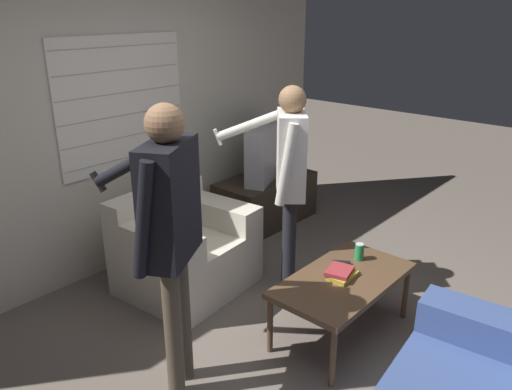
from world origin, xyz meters
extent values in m
plane|color=#665B51|center=(0.00, 0.00, 0.00)|extent=(16.00, 16.00, 0.00)
cube|color=#BCB7A8|center=(0.00, 2.03, 1.27)|extent=(5.20, 0.06, 2.55)
cube|color=silver|center=(0.06, 1.99, 1.43)|extent=(1.21, 0.02, 1.10)
cube|color=#A4A099|center=(0.06, 1.98, 0.97)|extent=(1.19, 0.00, 0.01)
cube|color=#A4A099|center=(0.06, 1.98, 1.15)|extent=(1.19, 0.00, 0.01)
cube|color=#A4A099|center=(0.06, 1.98, 1.34)|extent=(1.19, 0.00, 0.01)
cube|color=#A4A099|center=(0.06, 1.98, 1.52)|extent=(1.19, 0.00, 0.01)
cube|color=#A4A099|center=(0.06, 1.98, 1.70)|extent=(1.19, 0.00, 0.01)
cube|color=#A4A099|center=(0.06, 1.98, 1.89)|extent=(1.19, 0.00, 0.01)
cube|color=#384C7F|center=(0.27, -1.07, 0.53)|extent=(0.33, 0.85, 0.19)
cube|color=beige|center=(0.03, 1.24, 0.23)|extent=(1.02, 0.95, 0.46)
cube|color=beige|center=(0.00, 1.56, 0.62)|extent=(0.96, 0.29, 0.34)
cube|color=beige|center=(0.38, 1.27, 0.56)|extent=(0.33, 0.88, 0.20)
cube|color=beige|center=(-0.32, 1.20, 0.56)|extent=(0.33, 0.88, 0.20)
cube|color=brown|center=(0.32, -0.06, 0.43)|extent=(1.05, 0.58, 0.04)
cylinder|color=brown|center=(-0.16, 0.19, 0.21)|extent=(0.04, 0.04, 0.41)
cylinder|color=brown|center=(0.81, 0.19, 0.21)|extent=(0.04, 0.04, 0.41)
cylinder|color=brown|center=(-0.16, -0.31, 0.21)|extent=(0.04, 0.04, 0.41)
cylinder|color=brown|center=(0.81, -0.31, 0.21)|extent=(0.04, 0.04, 0.41)
cube|color=#33281E|center=(1.47, 1.62, 0.25)|extent=(1.08, 0.56, 0.50)
cube|color=#B2B2B7|center=(1.47, 1.62, 0.78)|extent=(0.80, 0.49, 0.57)
cube|color=#3D4738|center=(1.43, 1.72, 0.78)|extent=(0.63, 0.27, 0.46)
cylinder|color=#4C4233|center=(-0.83, 0.35, 0.44)|extent=(0.10, 0.10, 0.88)
cylinder|color=#4C4233|center=(-0.70, 0.43, 0.44)|extent=(0.10, 0.10, 0.88)
cube|color=black|center=(-0.76, 0.39, 1.21)|extent=(0.48, 0.39, 0.66)
sphere|color=#846042|center=(-0.76, 0.39, 1.64)|extent=(0.21, 0.21, 0.21)
cylinder|color=black|center=(-1.00, 0.31, 1.20)|extent=(0.14, 0.18, 0.63)
cylinder|color=black|center=(-0.69, 0.75, 1.36)|extent=(0.35, 0.54, 0.37)
cube|color=black|center=(-0.83, 0.99, 1.20)|extent=(0.08, 0.09, 0.13)
cylinder|color=black|center=(0.48, 0.53, 0.42)|extent=(0.10, 0.10, 0.84)
cylinder|color=black|center=(0.59, 0.63, 0.42)|extent=(0.10, 0.10, 0.84)
cube|color=beige|center=(0.54, 0.58, 1.16)|extent=(0.45, 0.43, 0.63)
sphere|color=#846042|center=(0.54, 0.58, 1.56)|extent=(0.20, 0.20, 0.20)
cylinder|color=beige|center=(0.33, 0.46, 1.15)|extent=(0.16, 0.17, 0.60)
cylinder|color=beige|center=(0.53, 0.95, 1.34)|extent=(0.44, 0.49, 0.28)
cube|color=white|center=(0.34, 1.16, 1.23)|extent=(0.08, 0.08, 0.13)
cube|color=gold|center=(0.32, -0.05, 0.47)|extent=(0.21, 0.15, 0.03)
cube|color=maroon|center=(0.31, -0.03, 0.50)|extent=(0.22, 0.20, 0.03)
cylinder|color=#238E47|center=(0.62, 0.00, 0.51)|extent=(0.07, 0.07, 0.12)
cylinder|color=silver|center=(0.62, 0.00, 0.58)|extent=(0.06, 0.06, 0.00)
cube|color=black|center=(0.47, 0.05, 0.46)|extent=(0.11, 0.13, 0.02)
camera|label=1|loc=(-2.31, -1.59, 2.19)|focal=35.00mm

